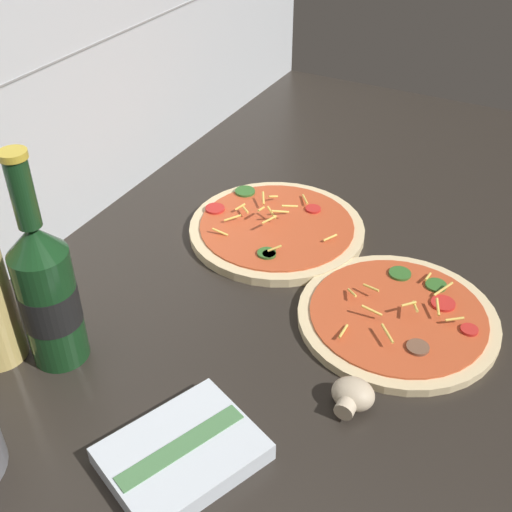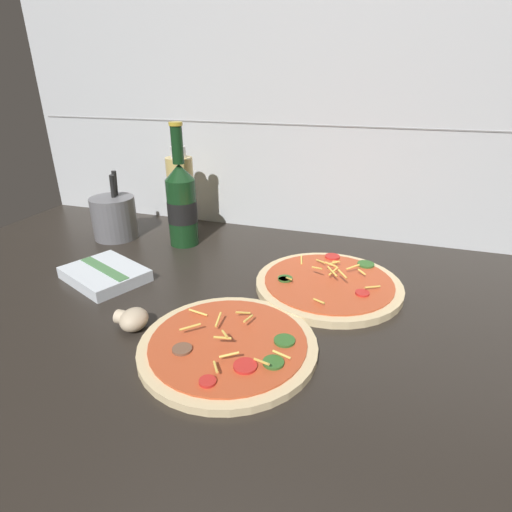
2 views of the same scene
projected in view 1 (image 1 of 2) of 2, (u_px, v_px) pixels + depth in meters
The scene contains 7 objects.
counter_slab at pixel (337, 308), 91.90cm from camera, with size 160.00×90.00×2.50cm.
tile_backsplash at pixel (56, 60), 91.96cm from camera, with size 160.00×1.13×60.00cm.
pizza_near at pixel (398, 316), 87.54cm from camera, with size 27.26×27.26×3.92cm.
pizza_far at pixel (276, 228), 104.66cm from camera, with size 28.51×28.51×4.47cm.
beer_bottle at pixel (47, 292), 76.66cm from camera, with size 7.15×7.15×29.07cm.
mushroom_left at pixel (352, 395), 74.81cm from camera, with size 5.44×5.18×3.63cm.
dish_towel at pixel (182, 454), 69.01cm from camera, with size 19.56×17.63×2.56cm.
Camera 1 is at (-66.90, -22.24, 61.79)cm, focal length 45.00 mm.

